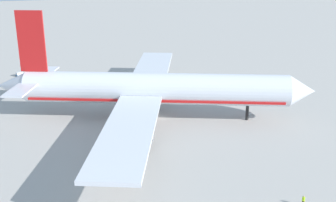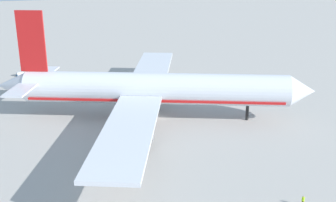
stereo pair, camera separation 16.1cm
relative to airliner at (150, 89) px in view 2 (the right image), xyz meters
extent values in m
plane|color=#ADA8A0|center=(1.17, -0.46, -6.77)|extent=(600.00, 600.00, 0.00)
cylinder|color=silver|center=(1.17, -0.46, 0.24)|extent=(57.57, 26.46, 6.99)
cone|color=silver|center=(31.40, -11.35, 0.24)|extent=(7.59, 8.34, 6.85)
cone|color=silver|center=(-29.72, 10.66, 0.24)|extent=(8.83, 8.62, 6.64)
cube|color=red|center=(-24.55, 8.80, 10.49)|extent=(5.81, 2.50, 13.50)
cube|color=silver|center=(-22.78, 15.20, 1.64)|extent=(7.92, 11.97, 0.36)
cube|color=silver|center=(-27.26, 2.74, 1.64)|extent=(7.92, 11.97, 0.36)
cube|color=silver|center=(5.84, 21.17, -0.81)|extent=(20.96, 37.75, 0.70)
cylinder|color=slate|center=(4.91, 15.63, -3.20)|extent=(6.92, 5.83, 4.07)
cube|color=silver|center=(-9.02, -20.11, -0.81)|extent=(20.96, 37.75, 0.70)
cylinder|color=slate|center=(-6.21, -15.24, -3.11)|extent=(6.73, 5.61, 3.90)
cylinder|color=black|center=(20.49, -7.42, -5.01)|extent=(0.70, 0.70, 3.51)
cylinder|color=black|center=(0.27, 5.70, -5.01)|extent=(0.70, 0.70, 3.51)
cylinder|color=black|center=(-3.45, -4.64, -5.01)|extent=(0.70, 0.70, 3.51)
cube|color=red|center=(1.17, -0.46, -1.69)|extent=(55.24, 25.34, 0.50)
cube|color=#26598C|center=(-30.24, 46.05, -6.50)|extent=(2.71, 2.23, 0.15)
cylinder|color=#333338|center=(-31.58, 45.45, -6.50)|extent=(0.58, 0.32, 0.08)
cube|color=silver|center=(-30.24, 46.05, -5.97)|extent=(2.31, 1.95, 0.91)
cylinder|color=black|center=(-30.76, 45.04, -6.57)|extent=(0.41, 0.27, 0.40)
cylinder|color=black|center=(-31.33, 46.32, -6.57)|extent=(0.41, 0.27, 0.40)
cylinder|color=black|center=(-29.14, 45.77, -6.57)|extent=(0.41, 0.27, 0.40)
cylinder|color=black|center=(-29.71, 47.05, -6.57)|extent=(0.41, 0.27, 0.40)
cube|color=gray|center=(-26.03, 40.99, -6.50)|extent=(2.79, 2.10, 0.15)
cylinder|color=#333338|center=(-27.49, 40.51, -6.50)|extent=(0.60, 0.26, 0.08)
cube|color=silver|center=(-26.03, 40.99, -5.94)|extent=(2.37, 1.84, 0.96)
cylinder|color=black|center=(-26.71, 40.03, -6.57)|extent=(0.42, 0.24, 0.40)
cylinder|color=black|center=(-27.14, 41.36, -6.57)|extent=(0.42, 0.24, 0.40)
cylinder|color=black|center=(-24.92, 40.61, -6.57)|extent=(0.42, 0.24, 0.40)
cylinder|color=black|center=(-25.36, 41.94, -6.57)|extent=(0.42, 0.24, 0.40)
cylinder|color=#B2F219|center=(12.77, -41.30, -5.65)|extent=(0.41, 0.41, 0.61)
sphere|color=tan|center=(12.77, -41.30, -5.23)|extent=(0.22, 0.22, 0.22)
camera|label=1|loc=(-21.40, -87.07, 27.88)|focal=44.85mm
camera|label=2|loc=(-21.24, -87.12, 27.88)|focal=44.85mm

